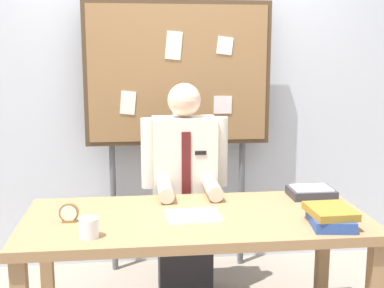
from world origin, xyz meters
TOP-DOWN VIEW (x-y plane):
  - back_wall at (0.00, 1.23)m, footprint 6.40×0.08m
  - desk at (0.00, 0.00)m, footprint 1.80×0.81m
  - person at (0.00, 0.60)m, footprint 0.55×0.56m
  - bulletin_board at (0.00, 1.02)m, footprint 1.31×0.09m
  - book_stack at (0.64, -0.23)m, footprint 0.23×0.30m
  - open_notebook at (-0.02, -0.02)m, footprint 0.29×0.24m
  - desk_clock at (-0.65, -0.03)m, footprint 0.10×0.04m
  - coffee_mug at (-0.53, -0.26)m, footprint 0.09×0.09m
  - paper_tray at (0.72, 0.27)m, footprint 0.26×0.20m

SIDE VIEW (x-z plane):
  - person at x=0.00m, z-range -0.05..1.36m
  - desk at x=0.00m, z-range 0.29..1.04m
  - open_notebook at x=-0.02m, z-range 0.75..0.76m
  - paper_tray at x=0.72m, z-range 0.75..0.81m
  - desk_clock at x=-0.65m, z-range 0.75..0.85m
  - book_stack at x=0.64m, z-range 0.75..0.85m
  - coffee_mug at x=-0.53m, z-range 0.75..0.85m
  - back_wall at x=0.00m, z-range 0.00..2.70m
  - bulletin_board at x=0.00m, z-range 0.44..2.39m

